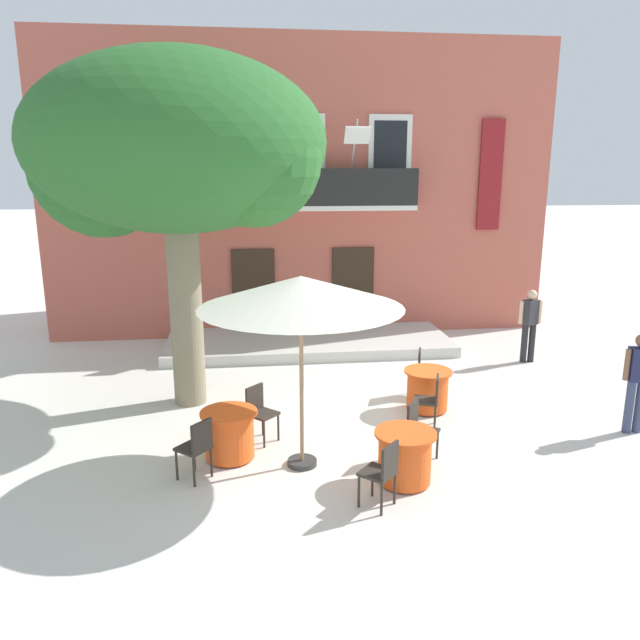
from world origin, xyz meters
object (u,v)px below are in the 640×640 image
(cafe_chair_middle_1, at_px, (259,409))
(cafe_chair_near_tree_0, at_px, (383,470))
(cafe_umbrella, at_px, (301,293))
(cafe_chair_near_tree_1, at_px, (419,427))
(cafe_chair_middle_0, at_px, (197,445))
(plane_tree, at_px, (173,151))
(pedestrian_mid_plaza, at_px, (638,377))
(cafe_chair_front_0, at_px, (425,369))
(cafe_table_middle, at_px, (230,434))
(pedestrian_near_entrance, at_px, (530,322))
(cafe_table_front, at_px, (427,390))
(cafe_table_near_tree, at_px, (405,457))
(cafe_chair_front_1, at_px, (430,398))

(cafe_chair_middle_1, bearing_deg, cafe_chair_near_tree_0, -55.67)
(cafe_umbrella, bearing_deg, cafe_chair_near_tree_1, -1.23)
(cafe_chair_near_tree_1, relative_size, cafe_chair_middle_0, 1.00)
(plane_tree, height_order, pedestrian_mid_plaza, plane_tree)
(cafe_chair_middle_1, bearing_deg, cafe_chair_near_tree_1, -22.46)
(cafe_chair_middle_0, height_order, cafe_chair_front_0, same)
(cafe_table_middle, xyz_separation_m, cafe_umbrella, (1.07, -0.34, 2.22))
(cafe_table_middle, bearing_deg, cafe_chair_near_tree_1, -7.70)
(cafe_chair_middle_1, height_order, pedestrian_near_entrance, pedestrian_near_entrance)
(cafe_chair_middle_1, relative_size, cafe_umbrella, 0.31)
(cafe_chair_near_tree_0, relative_size, cafe_table_front, 1.05)
(cafe_table_near_tree, height_order, cafe_table_front, same)
(cafe_chair_near_tree_0, bearing_deg, cafe_table_near_tree, 53.09)
(cafe_chair_middle_0, xyz_separation_m, cafe_umbrella, (1.50, 0.27, 2.08))
(cafe_chair_front_1, xyz_separation_m, pedestrian_near_entrance, (3.27, 3.25, 0.42))
(cafe_chair_middle_1, height_order, pedestrian_mid_plaza, pedestrian_mid_plaza)
(cafe_chair_front_1, bearing_deg, pedestrian_near_entrance, 44.83)
(cafe_table_front, distance_m, pedestrian_near_entrance, 4.03)
(plane_tree, height_order, cafe_table_front, plane_tree)
(cafe_chair_near_tree_1, relative_size, pedestrian_near_entrance, 0.54)
(cafe_chair_near_tree_0, bearing_deg, cafe_umbrella, 125.48)
(pedestrian_near_entrance, bearing_deg, cafe_chair_near_tree_0, -129.31)
(cafe_chair_near_tree_1, distance_m, cafe_chair_front_1, 1.26)
(cafe_table_middle, height_order, cafe_chair_front_1, cafe_chair_front_1)
(plane_tree, relative_size, cafe_table_front, 7.24)
(cafe_chair_near_tree_1, relative_size, cafe_chair_front_1, 1.00)
(cafe_chair_near_tree_1, xyz_separation_m, pedestrian_mid_plaza, (3.82, 0.54, 0.43))
(cafe_chair_middle_0, distance_m, pedestrian_mid_plaza, 7.13)
(cafe_chair_front_1, height_order, pedestrian_near_entrance, pedestrian_near_entrance)
(cafe_chair_near_tree_1, bearing_deg, cafe_umbrella, 178.77)
(cafe_umbrella, bearing_deg, cafe_chair_near_tree_0, -54.52)
(cafe_table_front, bearing_deg, cafe_chair_middle_0, -151.80)
(cafe_table_middle, distance_m, cafe_chair_front_0, 4.31)
(plane_tree, bearing_deg, pedestrian_mid_plaza, -17.10)
(cafe_chair_front_1, relative_size, pedestrian_near_entrance, 0.54)
(cafe_chair_middle_0, distance_m, cafe_table_front, 4.49)
(cafe_chair_near_tree_0, relative_size, pedestrian_near_entrance, 0.54)
(plane_tree, bearing_deg, pedestrian_near_entrance, 11.69)
(cafe_chair_near_tree_1, height_order, cafe_chair_front_1, same)
(cafe_chair_near_tree_0, height_order, cafe_chair_front_1, same)
(cafe_table_middle, bearing_deg, cafe_chair_front_0, 31.34)
(plane_tree, bearing_deg, cafe_umbrella, -55.43)
(cafe_chair_middle_1, height_order, cafe_table_front, cafe_chair_middle_1)
(pedestrian_near_entrance, bearing_deg, cafe_chair_near_tree_1, -130.79)
(cafe_chair_middle_1, bearing_deg, cafe_umbrella, -57.31)
(cafe_table_middle, bearing_deg, plane_tree, 109.42)
(cafe_chair_middle_0, bearing_deg, cafe_chair_front_0, 34.81)
(pedestrian_mid_plaza, bearing_deg, cafe_table_near_tree, -164.19)
(pedestrian_near_entrance, relative_size, pedestrian_mid_plaza, 0.98)
(cafe_chair_middle_1, height_order, cafe_umbrella, cafe_umbrella)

